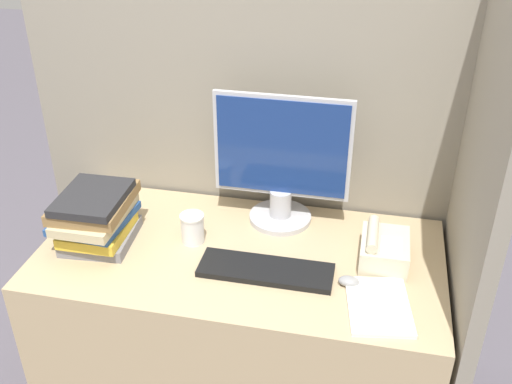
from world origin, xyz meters
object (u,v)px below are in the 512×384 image
Objects in this scene: mouse at (349,281)px; coffee_cup at (193,228)px; book_stack at (96,217)px; desk_telephone at (383,249)px; keyboard at (266,270)px; monitor at (282,166)px.

mouse is 0.57m from coffee_cup.
book_stack is (-0.87, 0.06, 0.09)m from mouse.
desk_telephone is (0.97, 0.09, -0.06)m from book_stack.
keyboard is at bearing -158.58° from desk_telephone.
monitor reaches higher than keyboard.
keyboard is at bearing -23.22° from coffee_cup.
keyboard is at bearing -88.18° from monitor.
keyboard is (0.01, -0.33, -0.21)m from monitor.
book_stack is 0.98m from desk_telephone.
mouse is 0.88m from book_stack.
mouse is (0.28, -0.33, -0.21)m from monitor.
monitor reaches higher than mouse.
book_stack is at bearing -155.10° from monitor.
monitor is 4.56× the size of coffee_cup.
book_stack is at bearing 175.30° from keyboard.
book_stack is 1.53× the size of desk_telephone.
book_stack reaches higher than coffee_cup.
coffee_cup is at bearing -178.04° from desk_telephone.
book_stack is (-0.59, -0.28, -0.12)m from monitor.
monitor is 1.11× the size of keyboard.
coffee_cup reaches higher than keyboard.
coffee_cup is at bearing -143.43° from monitor.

